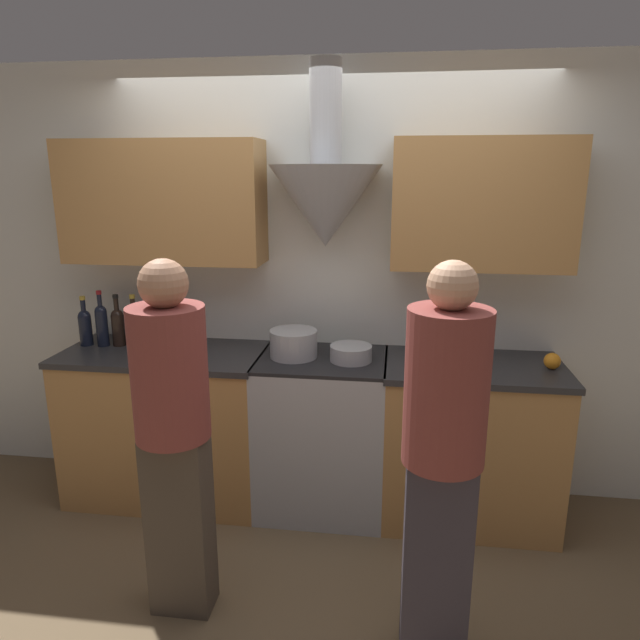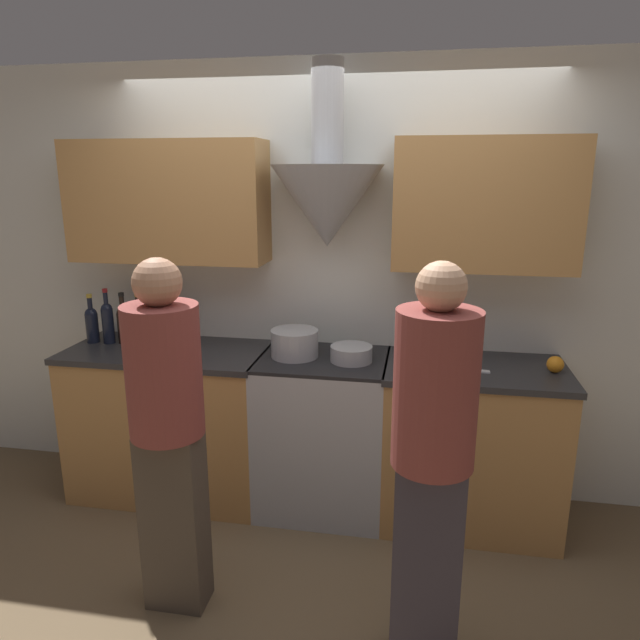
% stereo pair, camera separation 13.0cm
% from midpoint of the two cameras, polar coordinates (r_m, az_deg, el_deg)
% --- Properties ---
extents(ground_plane, '(12.00, 12.00, 0.00)m').
position_cam_midpoint_polar(ground_plane, '(3.41, -1.71, -20.70)').
color(ground_plane, brown).
extents(wall_back, '(8.40, 0.63, 2.60)m').
position_cam_midpoint_polar(wall_back, '(3.41, -0.84, 6.18)').
color(wall_back, silver).
rests_on(wall_back, ground_plane).
extents(counter_left, '(1.20, 0.62, 0.94)m').
position_cam_midpoint_polar(counter_left, '(3.70, -15.91, -9.92)').
color(counter_left, '#B27F47').
rests_on(counter_left, ground_plane).
extents(counter_right, '(0.99, 0.62, 0.94)m').
position_cam_midpoint_polar(counter_right, '(3.44, 13.61, -11.73)').
color(counter_right, '#B27F47').
rests_on(counter_right, ground_plane).
extents(stove_range, '(0.74, 0.60, 0.94)m').
position_cam_midpoint_polar(stove_range, '(3.45, -0.87, -11.15)').
color(stove_range, '#A8AAAF').
rests_on(stove_range, ground_plane).
extents(wine_bottle_0, '(0.08, 0.08, 0.31)m').
position_cam_midpoint_polar(wine_bottle_0, '(3.79, -23.35, -0.50)').
color(wine_bottle_0, black).
rests_on(wine_bottle_0, counter_left).
extents(wine_bottle_1, '(0.07, 0.07, 0.34)m').
position_cam_midpoint_polar(wine_bottle_1, '(3.73, -21.94, -0.30)').
color(wine_bottle_1, black).
rests_on(wine_bottle_1, counter_left).
extents(wine_bottle_2, '(0.08, 0.08, 0.32)m').
position_cam_midpoint_polar(wine_bottle_2, '(3.70, -20.51, -0.47)').
color(wine_bottle_2, black).
rests_on(wine_bottle_2, counter_left).
extents(wine_bottle_3, '(0.08, 0.08, 0.32)m').
position_cam_midpoint_polar(wine_bottle_3, '(3.66, -19.04, -0.47)').
color(wine_bottle_3, black).
rests_on(wine_bottle_3, counter_left).
extents(wine_bottle_4, '(0.07, 0.07, 0.35)m').
position_cam_midpoint_polar(wine_bottle_4, '(3.61, -17.60, -0.41)').
color(wine_bottle_4, black).
rests_on(wine_bottle_4, counter_left).
extents(wine_bottle_5, '(0.07, 0.07, 0.33)m').
position_cam_midpoint_polar(wine_bottle_5, '(3.57, -16.28, -0.70)').
color(wine_bottle_5, black).
rests_on(wine_bottle_5, counter_left).
extents(stock_pot, '(0.27, 0.27, 0.16)m').
position_cam_midpoint_polar(stock_pot, '(3.28, -3.79, -2.38)').
color(stock_pot, '#A8AAAF').
rests_on(stock_pot, stove_range).
extents(mixing_bowl, '(0.24, 0.24, 0.09)m').
position_cam_midpoint_polar(mixing_bowl, '(3.21, 1.95, -3.34)').
color(mixing_bowl, '#A8AAAF').
rests_on(mixing_bowl, stove_range).
extents(orange_fruit, '(0.09, 0.09, 0.09)m').
position_cam_midpoint_polar(orange_fruit, '(3.30, 21.16, -3.85)').
color(orange_fruit, orange).
rests_on(orange_fruit, counter_right).
extents(chefs_knife, '(0.23, 0.04, 0.01)m').
position_cam_midpoint_polar(chefs_knife, '(3.17, 13.37, -4.74)').
color(chefs_knife, silver).
rests_on(chefs_knife, counter_right).
extents(person_foreground_left, '(0.32, 0.32, 1.64)m').
position_cam_midpoint_polar(person_foreground_left, '(2.59, -15.89, -10.24)').
color(person_foreground_left, '#473D33').
rests_on(person_foreground_left, ground_plane).
extents(person_foreground_right, '(0.32, 0.32, 1.67)m').
position_cam_midpoint_polar(person_foreground_right, '(2.29, 10.53, -12.84)').
color(person_foreground_right, '#38333D').
rests_on(person_foreground_right, ground_plane).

